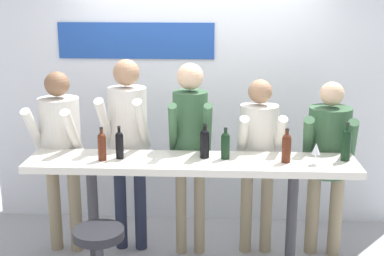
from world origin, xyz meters
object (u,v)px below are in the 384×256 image
(tasting_table, at_px, (192,179))
(wine_bottle_5, at_px, (346,143))
(wine_bottle_0, at_px, (286,147))
(wine_glass_0, at_px, (316,149))
(person_far_left, at_px, (60,143))
(person_center_right, at_px, (328,151))
(person_center_left, at_px, (190,137))
(wine_bottle_4, at_px, (102,145))
(person_center, at_px, (258,148))
(wine_bottle_2, at_px, (225,144))
(wine_bottle_3, at_px, (119,144))
(wine_bottle_1, at_px, (205,142))
(person_left, at_px, (128,134))

(tasting_table, relative_size, wine_bottle_5, 8.46)
(wine_bottle_0, bearing_deg, wine_glass_0, -11.47)
(person_far_left, relative_size, person_center_right, 1.05)
(person_center_left, distance_m, wine_bottle_4, 0.83)
(wine_glass_0, bearing_deg, wine_bottle_4, 179.36)
(person_center, relative_size, wine_bottle_4, 5.89)
(wine_bottle_0, height_order, wine_bottle_5, wine_bottle_5)
(person_far_left, relative_size, person_center, 1.04)
(person_center_left, relative_size, wine_bottle_2, 6.78)
(wine_glass_0, bearing_deg, wine_bottle_0, 168.53)
(person_center_left, relative_size, person_center_right, 1.10)
(wine_bottle_3, height_order, wine_glass_0, wine_bottle_3)
(person_center, height_order, wine_bottle_1, person_center)
(person_center_right, xyz_separation_m, wine_bottle_0, (-0.43, -0.47, 0.18))
(person_left, height_order, wine_bottle_2, person_left)
(wine_bottle_4, bearing_deg, wine_bottle_3, 22.84)
(wine_bottle_3, xyz_separation_m, wine_bottle_5, (1.86, 0.04, 0.02))
(person_left, distance_m, person_center_left, 0.57)
(wine_bottle_0, height_order, wine_bottle_2, wine_bottle_0)
(wine_bottle_5, bearing_deg, tasting_table, -177.72)
(person_left, relative_size, person_center_left, 1.01)
(person_far_left, relative_size, wine_bottle_2, 6.47)
(tasting_table, distance_m, person_center_left, 0.47)
(tasting_table, distance_m, person_left, 0.80)
(tasting_table, xyz_separation_m, wine_glass_0, (1.00, -0.07, 0.29))
(wine_bottle_0, xyz_separation_m, wine_bottle_1, (-0.66, 0.08, 0.00))
(person_left, distance_m, wine_bottle_3, 0.45)
(wine_bottle_5, bearing_deg, wine_bottle_1, 179.49)
(tasting_table, distance_m, wine_glass_0, 1.04)
(person_left, bearing_deg, wine_glass_0, -14.60)
(person_left, xyz_separation_m, wine_bottle_2, (0.88, -0.41, 0.04))
(person_far_left, bearing_deg, wine_glass_0, -8.27)
(person_far_left, height_order, wine_bottle_3, person_far_left)
(person_left, height_order, wine_bottle_4, person_left)
(tasting_table, relative_size, person_center_right, 1.66)
(person_center, distance_m, wine_bottle_1, 0.64)
(person_far_left, bearing_deg, wine_bottle_0, -8.32)
(wine_bottle_5, xyz_separation_m, wine_glass_0, (-0.26, -0.12, -0.02))
(person_far_left, xyz_separation_m, wine_bottle_5, (2.48, -0.35, 0.14))
(person_far_left, relative_size, person_left, 0.94)
(wine_bottle_1, distance_m, wine_bottle_3, 0.71)
(tasting_table, bearing_deg, wine_bottle_3, 179.47)
(person_center_right, height_order, wine_bottle_1, person_center_right)
(person_center, relative_size, wine_glass_0, 9.31)
(person_left, height_order, wine_bottle_0, person_left)
(person_left, height_order, wine_bottle_1, person_left)
(person_center, bearing_deg, person_center_right, -3.95)
(person_center_left, bearing_deg, person_center, 1.88)
(person_center_right, height_order, wine_bottle_4, person_center_right)
(person_far_left, height_order, wine_bottle_1, person_far_left)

